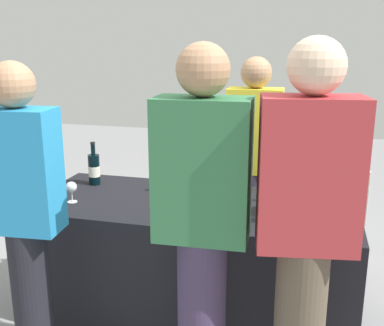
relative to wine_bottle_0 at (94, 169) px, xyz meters
name	(u,v)px	position (x,y,z in m)	size (l,w,h in m)	color
ground_plane	(192,310)	(0.74, -0.19, -0.85)	(12.00, 12.00, 0.00)	gray
tasting_table	(192,258)	(0.74, -0.19, -0.48)	(1.97, 0.83, 0.74)	black
wine_bottle_0	(94,169)	(0.00, 0.00, 0.00)	(0.08, 0.08, 0.30)	black
wine_bottle_1	(185,178)	(0.66, -0.07, 0.01)	(0.08, 0.08, 0.31)	black
wine_bottle_2	(213,177)	(0.84, -0.02, 0.01)	(0.07, 0.07, 0.32)	black
wine_bottle_3	(297,188)	(1.36, -0.09, 0.00)	(0.07, 0.07, 0.30)	black
wine_glass_0	(71,188)	(0.03, -0.37, -0.02)	(0.07, 0.07, 0.13)	silver
wine_glass_1	(172,196)	(0.68, -0.41, 0.00)	(0.07, 0.07, 0.15)	silver
wine_glass_2	(269,206)	(1.22, -0.40, -0.01)	(0.07, 0.07, 0.13)	silver
ice_bucket	(303,199)	(1.40, -0.27, 0.00)	(0.24, 0.24, 0.22)	silver
server_pouring	(253,161)	(1.03, 0.42, 0.02)	(0.39, 0.22, 1.60)	#3F3351
guest_0	(24,213)	(0.08, -0.94, 0.04)	(0.38, 0.23, 1.62)	black
guest_1	(202,221)	(0.97, -0.90, 0.07)	(0.42, 0.24, 1.70)	#3F3351
guest_2	(306,228)	(1.42, -0.91, 0.09)	(0.44, 0.29, 1.73)	brown
menu_board	(330,210)	(1.61, 0.94, -0.49)	(0.56, 0.03, 0.72)	white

